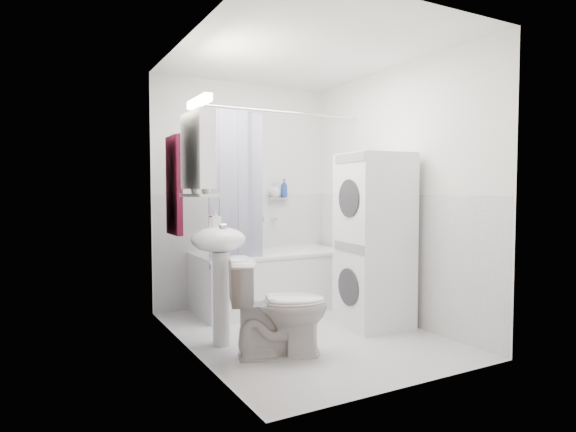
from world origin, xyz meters
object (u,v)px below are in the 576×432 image
washer_dryer (374,240)px  toilet (279,307)px  bathtub (271,277)px  sink (219,258)px

washer_dryer → toilet: washer_dryer is taller
bathtub → sink: (-0.90, -0.87, 0.37)m
bathtub → washer_dryer: 1.24m
sink → washer_dryer: washer_dryer is taller
sink → toilet: size_ratio=1.40×
washer_dryer → toilet: size_ratio=2.12×
toilet → washer_dryer: bearing=-57.0°
washer_dryer → toilet: 1.24m
washer_dryer → toilet: bearing=-160.7°
washer_dryer → bathtub: bearing=122.6°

